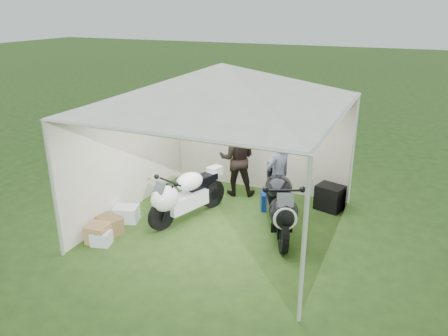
{
  "coord_description": "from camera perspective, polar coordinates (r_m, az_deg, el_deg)",
  "views": [
    {
      "loc": [
        2.99,
        -6.67,
        3.88
      ],
      "look_at": [
        -0.11,
        0.35,
        1.02
      ],
      "focal_mm": 35.0,
      "sensor_mm": 36.0,
      "label": 1
    }
  ],
  "objects": [
    {
      "name": "person_dark_jacket",
      "position": [
        9.33,
        1.76,
        1.25
      ],
      "size": [
        0.94,
        0.83,
        1.63
      ],
      "primitive_type": "imported",
      "rotation": [
        0.0,
        0.0,
        3.46
      ],
      "color": "black",
      "rests_on": "ground"
    },
    {
      "name": "equipment_box",
      "position": [
        9.06,
        13.64,
        -3.76
      ],
      "size": [
        0.61,
        0.54,
        0.51
      ],
      "primitive_type": "cube",
      "rotation": [
        0.0,
        0.0,
        -0.29
      ],
      "color": "black",
      "rests_on": "ground"
    },
    {
      "name": "canopy_tent",
      "position": [
        7.45,
        -0.23,
        10.35
      ],
      "size": [
        5.66,
        5.66,
        3.0
      ],
      "color": "silver",
      "rests_on": "ground"
    },
    {
      "name": "motorcycle_white",
      "position": [
        8.33,
        -5.24,
        -3.43
      ],
      "size": [
        0.86,
        1.84,
        0.94
      ],
      "rotation": [
        0.0,
        0.0,
        -0.32
      ],
      "color": "black",
      "rests_on": "ground"
    },
    {
      "name": "motorcycle_black",
      "position": [
        7.82,
        7.23,
        -4.56
      ],
      "size": [
        1.14,
        2.04,
        1.07
      ],
      "rotation": [
        0.0,
        0.0,
        0.42
      ],
      "color": "black",
      "rests_on": "ground"
    },
    {
      "name": "crate_2",
      "position": [
        7.91,
        -15.73,
        -8.83
      ],
      "size": [
        0.38,
        0.34,
        0.23
      ],
      "primitive_type": "cube",
      "rotation": [
        0.0,
        0.0,
        0.26
      ],
      "color": "silver",
      "rests_on": "ground"
    },
    {
      "name": "person_blue_jacket",
      "position": [
        8.41,
        7.06,
        -1.17
      ],
      "size": [
        0.62,
        0.7,
        1.61
      ],
      "primitive_type": "imported",
      "rotation": [
        0.0,
        0.0,
        -2.06
      ],
      "color": "slate",
      "rests_on": "ground"
    },
    {
      "name": "ground",
      "position": [
        8.28,
        -0.29,
        -7.52
      ],
      "size": [
        80.0,
        80.0,
        0.0
      ],
      "primitive_type": "plane",
      "color": "#263F17",
      "rests_on": "ground"
    },
    {
      "name": "crate_1",
      "position": [
        7.98,
        -16.05,
        -8.19
      ],
      "size": [
        0.4,
        0.4,
        0.32
      ],
      "primitive_type": "cube",
      "rotation": [
        0.0,
        0.0,
        0.12
      ],
      "color": "olive",
      "rests_on": "ground"
    },
    {
      "name": "crate_3",
      "position": [
        8.23,
        -14.72,
        -7.23
      ],
      "size": [
        0.53,
        0.45,
        0.3
      ],
      "primitive_type": "cube",
      "rotation": [
        0.0,
        0.0,
        -0.32
      ],
      "color": "brown",
      "rests_on": "ground"
    },
    {
      "name": "paddock_stand",
      "position": [
        8.89,
        6.35,
        -4.33
      ],
      "size": [
        0.55,
        0.46,
        0.35
      ],
      "primitive_type": "cube",
      "rotation": [
        0.0,
        0.0,
        0.42
      ],
      "color": "#1538C1",
      "rests_on": "ground"
    },
    {
      "name": "crate_0",
      "position": [
        8.59,
        -12.63,
        -5.85
      ],
      "size": [
        0.53,
        0.47,
        0.3
      ],
      "primitive_type": "cube",
      "rotation": [
        0.0,
        0.0,
        0.33
      ],
      "color": "silver",
      "rests_on": "ground"
    }
  ]
}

